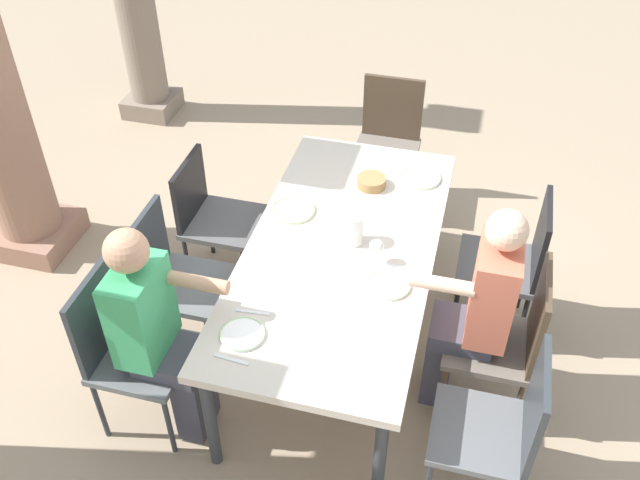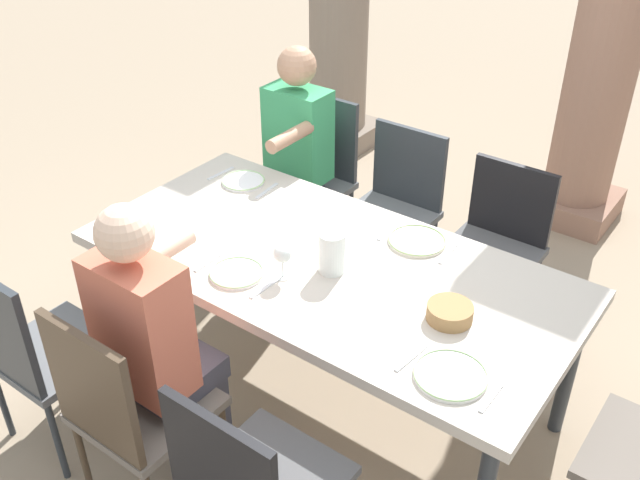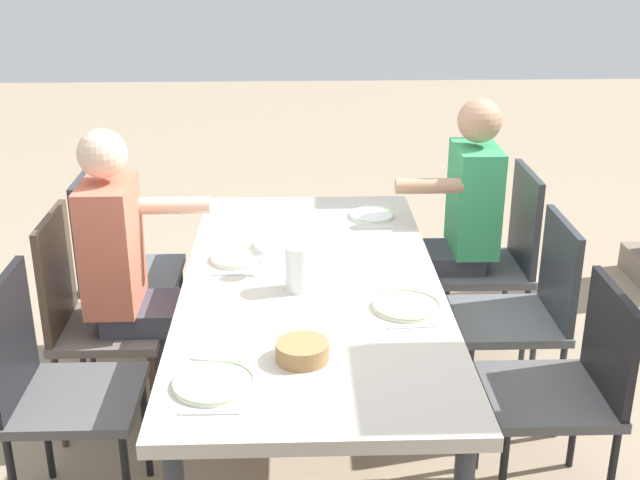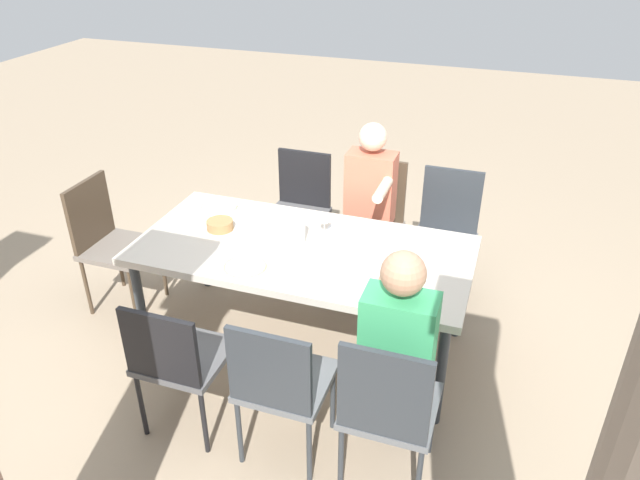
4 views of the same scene
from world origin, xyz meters
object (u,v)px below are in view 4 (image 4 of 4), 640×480
chair_mid_south (373,217)px  bread_basket (220,225)px  plate_0 (410,294)px  chair_east_south (300,205)px  plate_2 (245,267)px  diner_woman_green (398,353)px  dining_table (303,255)px  plate_1 (352,229)px  plate_3 (219,207)px  water_pitcher (296,231)px  chair_west_north (388,406)px  wine_glass_1 (324,219)px  chair_mid_north (280,381)px  chair_east_north (177,357)px  chair_west_south (446,228)px  diner_man_white (368,209)px  chair_head_east (108,237)px

chair_mid_south → bread_basket: (0.80, 0.87, 0.24)m
chair_mid_south → plate_0: 1.34m
chair_east_south → plate_2: (-0.14, 1.25, 0.21)m
diner_woman_green → bread_basket: 1.54m
dining_table → plate_1: plate_1 is taller
plate_3 → water_pitcher: bearing=158.5°
chair_west_north → wine_glass_1: 1.35m
chair_west_north → chair_mid_north: (0.54, -0.00, -0.02)m
chair_east_north → bread_basket: (0.21, -0.95, 0.26)m
chair_east_north → bread_basket: size_ratio=5.09×
chair_west_south → diner_man_white: (0.54, 0.19, 0.16)m
plate_1 → chair_mid_north: bearing=89.3°
plate_0 → wine_glass_1: bearing=-37.4°
plate_1 → wine_glass_1: (0.16, 0.10, 0.10)m
plate_1 → chair_east_north: bearing=63.7°
chair_mid_south → plate_0: bearing=112.6°
dining_table → wine_glass_1: (-0.07, -0.20, 0.16)m
diner_man_white → bread_basket: 1.06m
chair_mid_north → bread_basket: chair_mid_north is taller
chair_west_south → wine_glass_1: chair_west_south is taller
plate_3 → wine_glass_1: bearing=172.0°
chair_west_south → diner_man_white: size_ratio=0.73×
chair_west_north → chair_east_north: size_ratio=1.09×
chair_west_north → chair_east_south: bearing=-58.4°
chair_east_south → plate_1: size_ratio=4.31×
chair_mid_south → plate_2: bearing=70.4°
chair_mid_north → plate_1: (-0.01, -1.21, 0.23)m
plate_0 → diner_man_white: bearing=-63.9°
plate_2 → bread_basket: size_ratio=1.45×
chair_east_north → chair_west_south: bearing=-121.6°
chair_mid_south → plate_2: size_ratio=3.83×
chair_east_north → diner_man_white: diner_man_white is taller
chair_east_south → chair_head_east: (1.08, 0.91, 0.00)m
plate_0 → plate_2: same height
diner_man_white → plate_2: size_ratio=5.25×
chair_east_north → plate_3: size_ratio=3.49×
diner_woman_green → bread_basket: diner_woman_green is taller
plate_1 → plate_2: (0.46, 0.63, -0.00)m
diner_woman_green → water_pitcher: size_ratio=7.34×
chair_west_north → plate_3: chair_west_north is taller
dining_table → diner_woman_green: (-0.76, 0.72, 0.01)m
dining_table → chair_mid_north: chair_mid_north is taller
plate_1 → water_pitcher: water_pitcher is taller
dining_table → plate_0: bearing=157.6°
diner_woman_green → chair_head_east: bearing=-18.0°
plate_0 → plate_3: 1.57m
dining_table → plate_0: (-0.72, 0.30, 0.07)m
bread_basket → chair_mid_north: bearing=129.8°
chair_west_north → plate_2: 1.17m
dining_table → chair_mid_south: (-0.21, -0.92, -0.15)m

